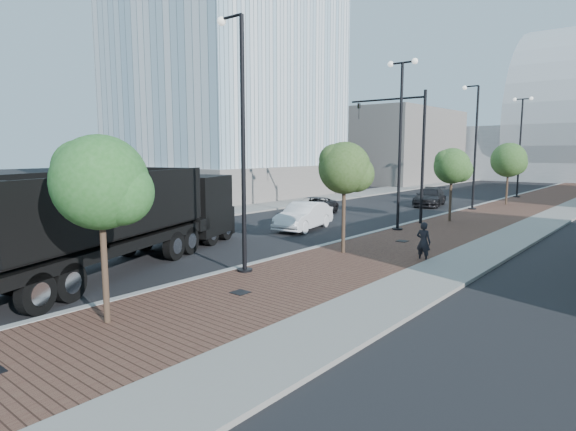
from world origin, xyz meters
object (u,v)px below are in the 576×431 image
Objects in this scene: dark_car_mid at (313,206)px; pedestrian at (423,242)px; white_sedan at (304,216)px; dump_truck at (156,219)px.

pedestrian is at bearing -40.74° from dark_car_mid.
white_sedan is 1.06× the size of dark_car_mid.
dark_car_mid is 14.69m from pedestrian.
dump_truck is at bearing -85.06° from dark_car_mid.
dark_car_mid is at bearing 111.04° from white_sedan.
white_sedan is at bearing -63.16° from dark_car_mid.
dump_truck reaches higher than pedestrian.
dump_truck is 15.03m from dark_car_mid.
dark_car_mid is 2.71× the size of pedestrian.
white_sedan is at bearing -19.89° from pedestrian.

